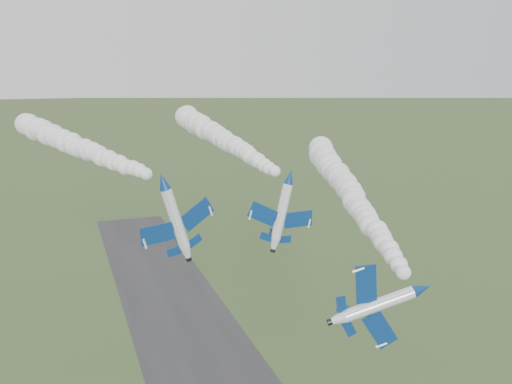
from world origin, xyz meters
TOP-DOWN VIEW (x-y plane):
  - jet_lead at (12.59, -5.95)m, footprint 5.43×12.17m
  - smoke_trail_jet_lead at (23.50, 31.35)m, footprint 21.96×71.69m
  - jet_pair_left at (-11.08, 20.00)m, footprint 11.23×13.68m
  - smoke_trail_jet_pair_left at (-21.40, 56.15)m, footprint 21.80×67.06m
  - jet_pair_right at (7.77, 20.55)m, footprint 10.38×12.77m
  - smoke_trail_jet_pair_right at (6.96, 55.78)m, footprint 8.63×64.61m

SIDE VIEW (x-z plane):
  - jet_lead at x=12.59m, z-range 29.01..38.62m
  - smoke_trail_jet_lead at x=23.50m, z-range 33.50..39.09m
  - jet_pair_right at x=7.77m, z-range 39.96..43.73m
  - jet_pair_left at x=-11.08m, z-range 40.41..44.77m
  - smoke_trail_jet_pair_left at x=-21.40m, z-range 40.93..45.96m
  - smoke_trail_jet_pair_right at x=6.96m, z-range 40.94..46.26m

